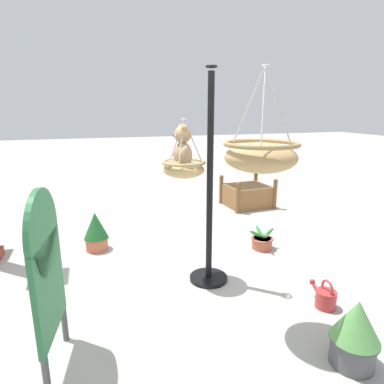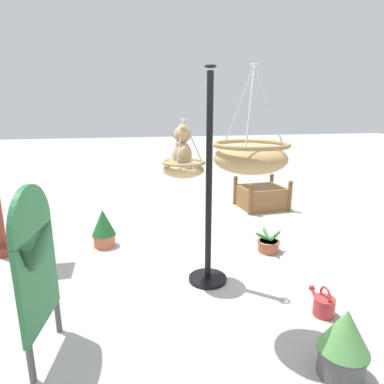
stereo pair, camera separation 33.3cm
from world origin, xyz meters
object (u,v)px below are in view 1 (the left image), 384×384
Objects in this scene: display_pole_central at (209,221)px; display_sign_board at (46,266)px; potted_plant_tall_leafy at (355,333)px; potted_plant_fern_front at (262,241)px; teddy_bear at (182,150)px; hanging_basket_left_high at (261,155)px; wooden_planter_box at (247,195)px; watering_can at (325,298)px; hanging_basket_with_teddy at (184,168)px; potted_plant_flowering_red at (96,231)px.

display_pole_central reaches higher than display_sign_board.
potted_plant_fern_front is at bearing -11.17° from potted_plant_tall_leafy.
display_pole_central is 0.85m from teddy_bear.
hanging_basket_left_high reaches higher than wooden_planter_box.
display_sign_board is 2.61m from watering_can.
display_sign_board is at bearing 88.08° from hanging_basket_left_high.
potted_plant_tall_leafy is at bearing -153.22° from hanging_basket_with_teddy.
hanging_basket_left_high reaches higher than hanging_basket_with_teddy.
wooden_planter_box is at bearing -44.70° from display_sign_board.
wooden_planter_box is 2.26× the size of potted_plant_fern_front.
potted_plant_flowering_red is at bearing 30.90° from hanging_basket_left_high.
wooden_planter_box is 3.29m from potted_plant_flowering_red.
hanging_basket_left_high is 1.93× the size of potted_plant_fern_front.
wooden_planter_box is 4.28m from potted_plant_tall_leafy.
display_sign_board reaches higher than potted_plant_flowering_red.
wooden_planter_box is 3.54m from watering_can.
teddy_bear is 1.78m from display_sign_board.
wooden_planter_box is at bearing -66.71° from potted_plant_flowering_red.
wooden_planter_box is at bearing -16.13° from potted_plant_tall_leafy.
watering_can is at bearing 165.69° from wooden_planter_box.
potted_plant_tall_leafy is 1.58× the size of watering_can.
display_pole_central is at bearing 119.50° from potted_plant_fern_front.
display_pole_central is 1.80m from display_sign_board.
teddy_bear is at bearing -52.37° from display_sign_board.
display_pole_central is 4.26× the size of potted_plant_flowering_red.
teddy_bear is 1.12m from hanging_basket_left_high.
hanging_basket_left_high reaches higher than display_sign_board.
potted_plant_flowering_red and potted_plant_tall_leafy have the same top height.
display_pole_central is at bearing 5.21° from hanging_basket_left_high.
potted_plant_flowering_red is at bearing 32.99° from potted_plant_tall_leafy.
wooden_planter_box is at bearing -40.72° from teddy_bear.
potted_plant_fern_front is 2.36m from potted_plant_flowering_red.
teddy_bear is 1.91m from potted_plant_flowering_red.
hanging_basket_left_high is 1.82m from display_sign_board.
hanging_basket_left_high is (-0.91, -0.08, 0.86)m from display_pole_central.
potted_plant_tall_leafy is (-2.82, -1.83, 0.00)m from potted_plant_flowering_red.
watering_can is (0.69, -0.32, -0.18)m from potted_plant_tall_leafy.
potted_plant_tall_leafy is at bearing -147.01° from potted_plant_flowering_red.
hanging_basket_with_teddy is 0.20m from teddy_bear.
potted_plant_fern_front is (0.43, -1.28, -1.20)m from hanging_basket_with_teddy.
potted_plant_flowering_red is 1.58× the size of watering_can.
potted_plant_tall_leafy is at bearing 155.42° from watering_can.
potted_plant_flowering_red is (1.26, 1.22, -0.45)m from display_pole_central.
display_sign_board reaches higher than potted_plant_tall_leafy.
watering_can is at bearing -132.99° from display_pole_central.
watering_can is (0.05, -0.84, -1.48)m from hanging_basket_left_high.
hanging_basket_left_high is 1.54m from potted_plant_tall_leafy.
hanging_basket_with_teddy is at bearing 17.40° from hanging_basket_left_high.
display_sign_board is at bearing 127.63° from teddy_bear.
display_pole_central is at bearing 47.01° from watering_can.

